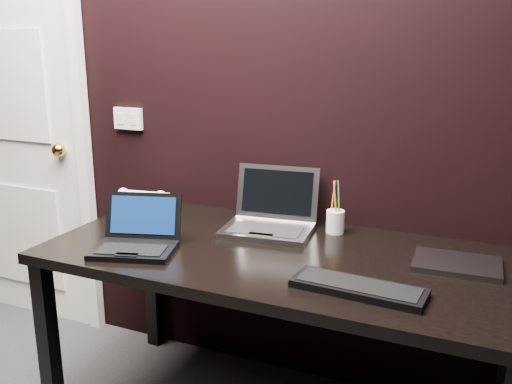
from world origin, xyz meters
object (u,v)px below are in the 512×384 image
at_px(netbook, 137,239).
at_px(mobile_phone, 124,211).
at_px(door, 12,125).
at_px(silver_laptop, 270,219).
at_px(closed_laptop, 457,264).
at_px(desk, 279,272).
at_px(pen_cup, 335,221).
at_px(desk_phone, 143,203).
at_px(ext_keyboard, 358,288).

xyz_separation_m(netbook, mobile_phone, (-0.25, 0.26, 0.00)).
distance_m(door, silver_laptop, 1.56).
relative_size(netbook, closed_laptop, 1.19).
bearing_deg(desk, mobile_phone, 174.36).
relative_size(silver_laptop, pen_cup, 1.78).
bearing_deg(silver_laptop, door, 173.63).
bearing_deg(pen_cup, closed_laptop, -19.59).
relative_size(desk, closed_laptop, 5.79).
height_order(netbook, desk_phone, netbook).
bearing_deg(pen_cup, silver_laptop, -162.07).
bearing_deg(closed_laptop, netbook, -164.32).
bearing_deg(desk_phone, ext_keyboard, -21.10).
bearing_deg(door, netbook, -25.82).
height_order(desk, desk_phone, desk_phone).
xyz_separation_m(desk, ext_keyboard, (0.34, -0.21, 0.09)).
xyz_separation_m(silver_laptop, ext_keyboard, (0.47, -0.41, -0.03)).
height_order(door, desk, door).
bearing_deg(netbook, closed_laptop, 15.68).
height_order(desk_phone, mobile_phone, desk_phone).
height_order(door, pen_cup, door).
distance_m(closed_laptop, mobile_phone, 1.33).
height_order(closed_laptop, desk_phone, desk_phone).
height_order(silver_laptop, pen_cup, silver_laptop).
distance_m(door, mobile_phone, 1.00).
bearing_deg(ext_keyboard, closed_laptop, 51.85).
bearing_deg(desk_phone, closed_laptop, -3.85).
xyz_separation_m(door, netbook, (1.17, -0.56, -0.27)).
relative_size(closed_laptop, mobile_phone, 2.82).
relative_size(desk, ext_keyboard, 4.10).
relative_size(silver_laptop, desk_phone, 1.60).
xyz_separation_m(desk, closed_laptop, (0.60, 0.12, 0.09)).
xyz_separation_m(netbook, desk_phone, (-0.25, 0.39, 0.00)).
height_order(closed_laptop, pen_cup, pen_cup).
xyz_separation_m(ext_keyboard, closed_laptop, (0.26, 0.33, -0.00)).
bearing_deg(netbook, desk, 21.35).
height_order(door, ext_keyboard, door).
relative_size(door, pen_cup, 10.10).
bearing_deg(closed_laptop, pen_cup, 160.41).
relative_size(netbook, mobile_phone, 3.37).
bearing_deg(ext_keyboard, pen_cup, 114.04).
bearing_deg(netbook, pen_cup, 37.93).
bearing_deg(pen_cup, ext_keyboard, -65.96).
bearing_deg(closed_laptop, desk, -169.13).
distance_m(silver_laptop, mobile_phone, 0.62).
distance_m(desk, silver_laptop, 0.27).
relative_size(ext_keyboard, desk_phone, 1.75).
distance_m(silver_laptop, pen_cup, 0.26).
xyz_separation_m(door, closed_laptop, (2.25, -0.26, -0.29)).
bearing_deg(netbook, desk_phone, 122.05).
relative_size(ext_keyboard, pen_cup, 1.96).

